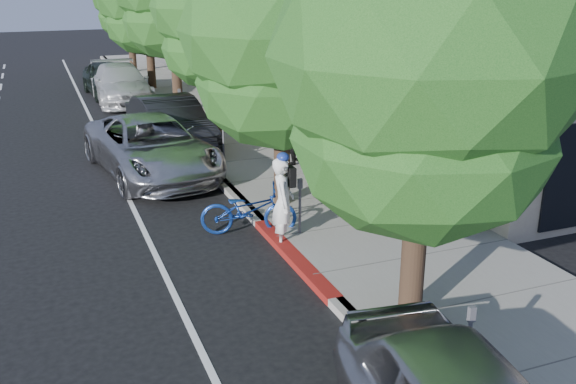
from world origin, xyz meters
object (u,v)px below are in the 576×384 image
cyclist (283,202)px  silver_suv (151,147)px  dark_suv_far (108,79)px  pedestrian (290,134)px  street_tree_1 (282,34)px  street_tree_0 (427,63)px  street_tree_2 (213,10)px  dark_sedan (171,124)px  bicycle (248,210)px  white_pickup (121,84)px

cyclist → silver_suv: 6.40m
dark_suv_far → pedestrian: pedestrian is taller
street_tree_1 → silver_suv: (-2.51, 4.00, -3.43)m
street_tree_0 → street_tree_1: bearing=90.0°
street_tree_1 → street_tree_2: 6.00m
dark_suv_far → pedestrian: size_ratio=2.53×
silver_suv → dark_sedan: 2.85m
street_tree_1 → bicycle: size_ratio=3.28×
cyclist → white_pickup: cyclist is taller
silver_suv → street_tree_2: bearing=31.2°
cyclist → white_pickup: bearing=21.2°
white_pickup → pedestrian: (3.26, -12.47, 0.25)m
cyclist → dark_suv_far: bearing=21.8°
white_pickup → cyclist: bearing=-87.0°
street_tree_0 → bicycle: size_ratio=3.34×
dark_suv_far → pedestrian: 14.84m
dark_sedan → dark_suv_far: bearing=88.9°
street_tree_1 → cyclist: bearing=-110.4°
street_tree_2 → bicycle: bearing=-100.1°
silver_suv → dark_suv_far: (0.35, 13.50, -0.04)m
silver_suv → dark_sedan: (1.11, 2.63, 0.02)m
street_tree_1 → dark_sedan: (-1.40, 6.63, -3.41)m
cyclist → white_pickup: size_ratio=0.34×
street_tree_1 → dark_sedan: 7.58m
street_tree_0 → cyclist: bearing=101.9°
street_tree_1 → street_tree_2: (0.00, 6.00, 0.22)m
street_tree_2 → dark_sedan: 3.95m
bicycle → white_pickup: size_ratio=0.38×
silver_suv → white_pickup: 11.60m
street_tree_2 → silver_suv: size_ratio=1.18×
street_tree_0 → street_tree_2: size_ratio=1.01×
street_tree_2 → white_pickup: 10.41m
street_tree_2 → dark_sedan: street_tree_2 is taller
silver_suv → pedestrian: (3.96, -0.90, 0.24)m
dark_sedan → street_tree_0: bearing=-88.8°
silver_suv → white_pickup: (0.69, 11.58, -0.00)m
pedestrian → bicycle: bearing=16.5°
dark_sedan → pedestrian: pedestrian is taller
cyclist → pedestrian: 5.73m
cyclist → bicycle: bearing=47.0°
street_tree_1 → bicycle: (-1.30, -1.28, -3.70)m
street_tree_2 → bicycle: 8.37m
cyclist → street_tree_0: bearing=-150.2°
street_tree_0 → dark_suv_far: street_tree_0 is taller
silver_suv → dark_suv_far: size_ratio=1.29×
street_tree_0 → cyclist: size_ratio=3.67×
street_tree_2 → white_pickup: bearing=100.8°
pedestrian → cyclist: bearing=25.4°
street_tree_0 → dark_sedan: street_tree_0 is taller
street_tree_0 → silver_suv: (-2.51, 10.00, -3.53)m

